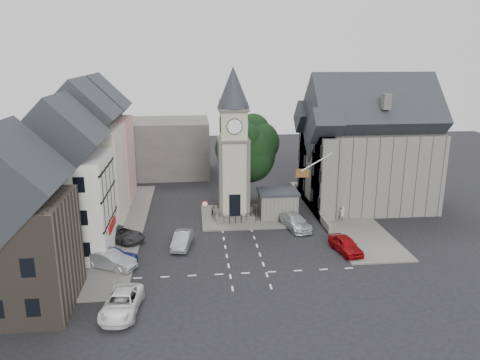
{
  "coord_description": "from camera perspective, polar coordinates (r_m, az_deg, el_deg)",
  "views": [
    {
      "loc": [
        -4.2,
        -40.43,
        17.72
      ],
      "look_at": [
        0.4,
        5.0,
        5.09
      ],
      "focal_mm": 35.0,
      "sensor_mm": 36.0,
      "label": 1
    }
  ],
  "objects": [
    {
      "name": "pavement_east",
      "position": [
        54.03,
        12.04,
        -3.96
      ],
      "size": [
        6.0,
        26.0,
        0.14
      ],
      "primitive_type": "cube",
      "color": "#595651",
      "rests_on": "ground"
    },
    {
      "name": "pavement_west",
      "position": [
        50.36,
        -14.96,
        -5.6
      ],
      "size": [
        6.0,
        30.0,
        0.14
      ],
      "primitive_type": "cube",
      "color": "#595651",
      "rests_on": "ground"
    },
    {
      "name": "terrace_cream",
      "position": [
        50.96,
        -18.45,
        2.04
      ],
      "size": [
        8.1,
        7.6,
        12.8
      ],
      "color": "beige",
      "rests_on": "ground"
    },
    {
      "name": "terrace_pink",
      "position": [
        58.62,
        -16.82,
        3.85
      ],
      "size": [
        8.1,
        7.6,
        12.8
      ],
      "color": "#E3A69C",
      "rests_on": "ground"
    },
    {
      "name": "car_east_red",
      "position": [
        43.89,
        12.76,
        -7.71
      ],
      "size": [
        2.54,
        4.57,
        1.47
      ],
      "primitive_type": "imported",
      "rotation": [
        0.0,
        0.0,
        0.19
      ],
      "color": "maroon",
      "rests_on": "ground"
    },
    {
      "name": "east_building",
      "position": [
        56.28,
        14.97,
        3.19
      ],
      "size": [
        14.4,
        11.4,
        12.6
      ],
      "color": "slate",
      "rests_on": "ground"
    },
    {
      "name": "terrace_tudor",
      "position": [
        43.53,
        -20.6,
        -0.91
      ],
      "size": [
        8.1,
        7.6,
        12.0
      ],
      "color": "silver",
      "rests_on": "ground"
    },
    {
      "name": "clock_tower",
      "position": [
        49.54,
        -0.81,
        4.29
      ],
      "size": [
        4.86,
        4.86,
        16.25
      ],
      "color": "#4C4944",
      "rests_on": "ground"
    },
    {
      "name": "building_sw_stone",
      "position": [
        36.12,
        -26.29,
        -6.24
      ],
      "size": [
        8.6,
        7.6,
        10.4
      ],
      "color": "#453C33",
      "rests_on": "ground"
    },
    {
      "name": "car_west_blue",
      "position": [
        42.05,
        -15.45,
        -8.89
      ],
      "size": [
        4.88,
        2.97,
        1.55
      ],
      "primitive_type": "imported",
      "rotation": [
        0.0,
        0.0,
        1.31
      ],
      "color": "navy",
      "rests_on": "ground"
    },
    {
      "name": "car_island_silver",
      "position": [
        44.34,
        -7.07,
        -7.23
      ],
      "size": [
        2.18,
        4.43,
        1.4
      ],
      "primitive_type": "imported",
      "rotation": [
        0.0,
        0.0,
        -0.17
      ],
      "color": "#96999E",
      "rests_on": "ground"
    },
    {
      "name": "town_tree",
      "position": [
        54.85,
        0.83,
        4.17
      ],
      "size": [
        7.2,
        7.2,
        10.8
      ],
      "color": "black",
      "rests_on": "ground"
    },
    {
      "name": "warning_sign_post",
      "position": [
        48.48,
        -4.29,
        -3.47
      ],
      "size": [
        0.7,
        0.19,
        2.85
      ],
      "color": "black",
      "rests_on": "ground"
    },
    {
      "name": "car_west_grey",
      "position": [
        46.64,
        -14.46,
        -6.43
      ],
      "size": [
        5.59,
        4.85,
        1.43
      ],
      "primitive_type": "imported",
      "rotation": [
        0.0,
        0.0,
        0.98
      ],
      "color": "#2B2B2D",
      "rests_on": "ground"
    },
    {
      "name": "pedestrian",
      "position": [
        51.51,
        12.34,
        -4.05
      ],
      "size": [
        0.63,
        0.43,
        1.66
      ],
      "primitive_type": "imported",
      "rotation": [
        0.0,
        0.0,
        3.08
      ],
      "color": "#BFB29E",
      "rests_on": "ground"
    },
    {
      "name": "car_west_silver",
      "position": [
        41.35,
        -15.63,
        -9.36
      ],
      "size": [
        4.87,
        3.54,
        1.53
      ],
      "primitive_type": "imported",
      "rotation": [
        0.0,
        0.0,
        1.1
      ],
      "color": "#909497",
      "rests_on": "ground"
    },
    {
      "name": "road_markings",
      "position": [
        39.39,
        0.98,
        -11.26
      ],
      "size": [
        20.0,
        8.0,
        0.01
      ],
      "primitive_type": "cube",
      "color": "silver",
      "rests_on": "ground"
    },
    {
      "name": "van_sw_white",
      "position": [
        34.75,
        -14.24,
        -14.36
      ],
      "size": [
        2.86,
        5.35,
        1.43
      ],
      "primitive_type": "imported",
      "rotation": [
        0.0,
        0.0,
        -0.1
      ],
      "color": "silver",
      "rests_on": "ground"
    },
    {
      "name": "backdrop_west",
      "position": [
        70.22,
        -12.07,
        3.85
      ],
      "size": [
        20.0,
        10.0,
        8.0
      ],
      "primitive_type": "cube",
      "color": "#4C4944",
      "rests_on": "ground"
    },
    {
      "name": "east_boundary_wall",
      "position": [
        54.96,
        8.65,
        -3.03
      ],
      "size": [
        0.4,
        16.0,
        0.9
      ],
      "primitive_type": "cube",
      "color": "slate",
      "rests_on": "ground"
    },
    {
      "name": "flagpole",
      "position": [
        47.3,
        9.33,
        2.16
      ],
      "size": [
        3.68,
        0.1,
        2.74
      ],
      "color": "white",
      "rests_on": "ground"
    },
    {
      "name": "central_island",
      "position": [
        51.85,
        0.88,
        -4.42
      ],
      "size": [
        10.0,
        8.0,
        0.16
      ],
      "primitive_type": "cube",
      "color": "#595651",
      "rests_on": "ground"
    },
    {
      "name": "ground",
      "position": [
        44.34,
        0.14,
        -8.09
      ],
      "size": [
        120.0,
        120.0,
        0.0
      ],
      "primitive_type": "plane",
      "color": "black",
      "rests_on": "ground"
    },
    {
      "name": "stone_shelter",
      "position": [
        51.38,
        4.61,
        -2.93
      ],
      "size": [
        4.3,
        3.3,
        3.08
      ],
      "color": "slate",
      "rests_on": "ground"
    },
    {
      "name": "car_island_east",
      "position": [
        48.73,
        6.71,
        -5.06
      ],
      "size": [
        3.19,
        5.33,
        1.45
      ],
      "primitive_type": "imported",
      "rotation": [
        0.0,
        0.0,
        0.25
      ],
      "color": "#B5BABE",
      "rests_on": "ground"
    }
  ]
}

